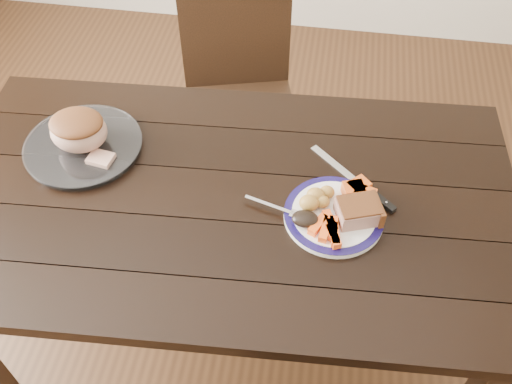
# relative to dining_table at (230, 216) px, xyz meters

# --- Properties ---
(ground) EXTENTS (4.00, 4.00, 0.00)m
(ground) POSITION_rel_dining_table_xyz_m (0.00, 0.00, -0.66)
(ground) COLOR #472B16
(ground) RESTS_ON ground
(dining_table) EXTENTS (1.65, 0.99, 0.75)m
(dining_table) POSITION_rel_dining_table_xyz_m (0.00, 0.00, 0.00)
(dining_table) COLOR black
(dining_table) RESTS_ON ground
(chair_far) EXTENTS (0.52, 0.52, 0.93)m
(chair_far) POSITION_rel_dining_table_xyz_m (-0.10, 0.74, -0.13)
(chair_far) COLOR black
(chair_far) RESTS_ON ground
(dinner_plate) EXTENTS (0.27, 0.27, 0.02)m
(dinner_plate) POSITION_rel_dining_table_xyz_m (0.29, -0.03, 0.10)
(dinner_plate) COLOR white
(dinner_plate) RESTS_ON dining_table
(plate_rim) EXTENTS (0.27, 0.27, 0.02)m
(plate_rim) POSITION_rel_dining_table_xyz_m (0.29, -0.03, 0.11)
(plate_rim) COLOR #130D41
(plate_rim) RESTS_ON dinner_plate
(serving_platter) EXTENTS (0.34, 0.34, 0.02)m
(serving_platter) POSITION_rel_dining_table_xyz_m (-0.46, 0.11, 0.10)
(serving_platter) COLOR white
(serving_platter) RESTS_ON dining_table
(pork_slice) EXTENTS (0.13, 0.12, 0.05)m
(pork_slice) POSITION_rel_dining_table_xyz_m (0.35, -0.04, 0.14)
(pork_slice) COLOR tan
(pork_slice) RESTS_ON dinner_plate
(roasted_potatoes) EXTENTS (0.09, 0.09, 0.04)m
(roasted_potatoes) POSITION_rel_dining_table_xyz_m (0.24, -0.01, 0.13)
(roasted_potatoes) COLOR gold
(roasted_potatoes) RESTS_ON dinner_plate
(carrot_batons) EXTENTS (0.09, 0.12, 0.02)m
(carrot_batons) POSITION_rel_dining_table_xyz_m (0.28, -0.10, 0.12)
(carrot_batons) COLOR #FD5815
(carrot_batons) RESTS_ON dinner_plate
(pumpkin_wedges) EXTENTS (0.10, 0.09, 0.04)m
(pumpkin_wedges) POSITION_rel_dining_table_xyz_m (0.35, 0.03, 0.13)
(pumpkin_wedges) COLOR #F25A1A
(pumpkin_wedges) RESTS_ON dinner_plate
(dark_mushroom) EXTENTS (0.07, 0.05, 0.03)m
(dark_mushroom) POSITION_rel_dining_table_xyz_m (0.22, -0.08, 0.13)
(dark_mushroom) COLOR black
(dark_mushroom) RESTS_ON dinner_plate
(fork) EXTENTS (0.18, 0.07, 0.00)m
(fork) POSITION_rel_dining_table_xyz_m (0.15, -0.04, 0.11)
(fork) COLOR silver
(fork) RESTS_ON dinner_plate
(roast_joint) EXTENTS (0.17, 0.14, 0.11)m
(roast_joint) POSITION_rel_dining_table_xyz_m (-0.46, 0.11, 0.16)
(roast_joint) COLOR tan
(roast_joint) RESTS_ON serving_platter
(cut_slice) EXTENTS (0.08, 0.07, 0.02)m
(cut_slice) POSITION_rel_dining_table_xyz_m (-0.38, 0.06, 0.12)
(cut_slice) COLOR tan
(cut_slice) RESTS_ON serving_platter
(carving_knife) EXTENTS (0.25, 0.23, 0.01)m
(carving_knife) POSITION_rel_dining_table_xyz_m (0.38, 0.07, 0.10)
(carving_knife) COLOR silver
(carving_knife) RESTS_ON dining_table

